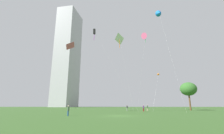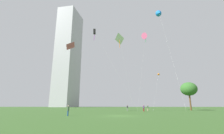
{
  "view_description": "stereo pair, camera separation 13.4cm",
  "coord_description": "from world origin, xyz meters",
  "px_view_note": "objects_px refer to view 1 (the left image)",
  "views": [
    {
      "loc": [
        -0.68,
        -24.88,
        1.58
      ],
      "look_at": [
        -1.43,
        6.65,
        9.31
      ],
      "focal_mm": 25.06,
      "sensor_mm": 36.0,
      "label": 1
    },
    {
      "loc": [
        -0.54,
        -24.88,
        1.58
      ],
      "look_at": [
        -1.43,
        6.65,
        9.31
      ],
      "focal_mm": 25.06,
      "sensor_mm": 36.0,
      "label": 2
    }
  ],
  "objects_px": {
    "park_tree_0": "(188,89)",
    "person_standing_3": "(147,107)",
    "kite_flying_1": "(145,36)",
    "distant_highrise_0": "(68,57)",
    "person_standing_1": "(143,108)",
    "kite_flying_3": "(159,13)",
    "kite_flying_2": "(158,74)",
    "person_standing_0": "(68,110)",
    "person_standing_2": "(127,108)",
    "kite_flying_6": "(94,32)",
    "kite_flying_4": "(70,46)",
    "kite_flying_5": "(119,39)"
  },
  "relations": [
    {
      "from": "person_standing_1",
      "to": "person_standing_2",
      "type": "bearing_deg",
      "value": 8.29
    },
    {
      "from": "kite_flying_2",
      "to": "kite_flying_4",
      "type": "distance_m",
      "value": 29.91
    },
    {
      "from": "person_standing_3",
      "to": "kite_flying_2",
      "type": "relative_size",
      "value": 0.14
    },
    {
      "from": "kite_flying_4",
      "to": "kite_flying_6",
      "type": "distance_m",
      "value": 8.1
    },
    {
      "from": "kite_flying_2",
      "to": "park_tree_0",
      "type": "relative_size",
      "value": 1.4
    },
    {
      "from": "park_tree_0",
      "to": "person_standing_3",
      "type": "bearing_deg",
      "value": -163.65
    },
    {
      "from": "person_standing_0",
      "to": "person_standing_2",
      "type": "bearing_deg",
      "value": 155.07
    },
    {
      "from": "kite_flying_4",
      "to": "kite_flying_6",
      "type": "height_order",
      "value": "kite_flying_6"
    },
    {
      "from": "person_standing_0",
      "to": "distant_highrise_0",
      "type": "xyz_separation_m",
      "value": [
        -38.77,
        117.8,
        45.82
      ]
    },
    {
      "from": "person_standing_2",
      "to": "kite_flying_2",
      "type": "xyz_separation_m",
      "value": [
        11.18,
        6.46,
        10.72
      ]
    },
    {
      "from": "kite_flying_4",
      "to": "person_standing_2",
      "type": "bearing_deg",
      "value": 15.64
    },
    {
      "from": "kite_flying_3",
      "to": "park_tree_0",
      "type": "bearing_deg",
      "value": 36.77
    },
    {
      "from": "kite_flying_6",
      "to": "kite_flying_4",
      "type": "bearing_deg",
      "value": 161.27
    },
    {
      "from": "kite_flying_1",
      "to": "kite_flying_2",
      "type": "relative_size",
      "value": 1.96
    },
    {
      "from": "person_standing_3",
      "to": "distant_highrise_0",
      "type": "distance_m",
      "value": 119.36
    },
    {
      "from": "kite_flying_3",
      "to": "kite_flying_4",
      "type": "xyz_separation_m",
      "value": [
        -26.45,
        -2.63,
        -11.7
      ]
    },
    {
      "from": "person_standing_1",
      "to": "kite_flying_5",
      "type": "xyz_separation_m",
      "value": [
        -6.1,
        -2.16,
        18.28
      ]
    },
    {
      "from": "person_standing_1",
      "to": "kite_flying_1",
      "type": "bearing_deg",
      "value": -74.7
    },
    {
      "from": "person_standing_0",
      "to": "distant_highrise_0",
      "type": "distance_m",
      "value": 132.22
    },
    {
      "from": "person_standing_2",
      "to": "kite_flying_1",
      "type": "height_order",
      "value": "kite_flying_1"
    },
    {
      "from": "person_standing_0",
      "to": "kite_flying_2",
      "type": "relative_size",
      "value": 0.13
    },
    {
      "from": "kite_flying_3",
      "to": "distant_highrise_0",
      "type": "bearing_deg",
      "value": 121.2
    },
    {
      "from": "kite_flying_1",
      "to": "kite_flying_4",
      "type": "bearing_deg",
      "value": -168.01
    },
    {
      "from": "person_standing_2",
      "to": "distant_highrise_0",
      "type": "xyz_separation_m",
      "value": [
        -49.18,
        96.69,
        45.79
      ]
    },
    {
      "from": "person_standing_1",
      "to": "kite_flying_1",
      "type": "xyz_separation_m",
      "value": [
        2.19,
        3.51,
        21.89
      ]
    },
    {
      "from": "kite_flying_1",
      "to": "park_tree_0",
      "type": "height_order",
      "value": "kite_flying_1"
    },
    {
      "from": "person_standing_2",
      "to": "kite_flying_6",
      "type": "distance_m",
      "value": 22.82
    },
    {
      "from": "person_standing_0",
      "to": "distant_highrise_0",
      "type": "relative_size",
      "value": 0.02
    },
    {
      "from": "kite_flying_1",
      "to": "park_tree_0",
      "type": "bearing_deg",
      "value": 20.27
    },
    {
      "from": "kite_flying_3",
      "to": "kite_flying_2",
      "type": "bearing_deg",
      "value": 85.18
    },
    {
      "from": "kite_flying_1",
      "to": "park_tree_0",
      "type": "xyz_separation_m",
      "value": [
        13.91,
        5.14,
        -16.25
      ]
    },
    {
      "from": "kite_flying_1",
      "to": "kite_flying_6",
      "type": "relative_size",
      "value": 1.11
    },
    {
      "from": "kite_flying_1",
      "to": "person_standing_2",
      "type": "bearing_deg",
      "value": -177.77
    },
    {
      "from": "person_standing_0",
      "to": "kite_flying_2",
      "type": "bearing_deg",
      "value": 143.26
    },
    {
      "from": "person_standing_1",
      "to": "kite_flying_4",
      "type": "height_order",
      "value": "kite_flying_4"
    },
    {
      "from": "person_standing_2",
      "to": "kite_flying_6",
      "type": "height_order",
      "value": "kite_flying_6"
    },
    {
      "from": "kite_flying_2",
      "to": "kite_flying_5",
      "type": "bearing_deg",
      "value": -138.08
    },
    {
      "from": "kite_flying_1",
      "to": "kite_flying_3",
      "type": "bearing_deg",
      "value": -26.1
    },
    {
      "from": "kite_flying_6",
      "to": "distant_highrise_0",
      "type": "height_order",
      "value": "distant_highrise_0"
    },
    {
      "from": "distant_highrise_0",
      "to": "person_standing_1",
      "type": "bearing_deg",
      "value": -52.53
    },
    {
      "from": "kite_flying_3",
      "to": "kite_flying_5",
      "type": "xyz_separation_m",
      "value": [
        -12.54,
        -3.59,
        -10.29
      ]
    },
    {
      "from": "person_standing_0",
      "to": "person_standing_3",
      "type": "xyz_separation_m",
      "value": [
        16.34,
        22.32,
        0.08
      ]
    },
    {
      "from": "distant_highrise_0",
      "to": "kite_flying_4",
      "type": "bearing_deg",
      "value": -62.39
    },
    {
      "from": "park_tree_0",
      "to": "distant_highrise_0",
      "type": "height_order",
      "value": "distant_highrise_0"
    },
    {
      "from": "person_standing_0",
      "to": "kite_flying_5",
      "type": "distance_m",
      "value": 25.53
    },
    {
      "from": "park_tree_0",
      "to": "kite_flying_1",
      "type": "bearing_deg",
      "value": -159.73
    },
    {
      "from": "person_standing_0",
      "to": "kite_flying_4",
      "type": "xyz_separation_m",
      "value": [
        -5.56,
        16.64,
        16.93
      ]
    },
    {
      "from": "person_standing_2",
      "to": "kite_flying_2",
      "type": "relative_size",
      "value": 0.13
    },
    {
      "from": "kite_flying_5",
      "to": "distant_highrise_0",
      "type": "height_order",
      "value": "distant_highrise_0"
    },
    {
      "from": "kite_flying_1",
      "to": "distant_highrise_0",
      "type": "distance_m",
      "value": 113.77
    }
  ]
}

